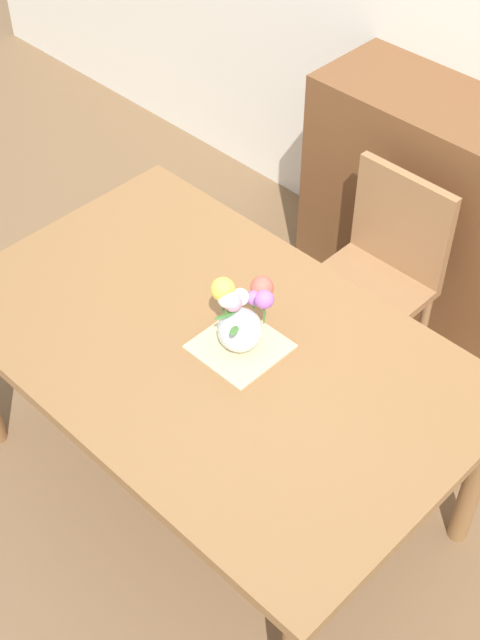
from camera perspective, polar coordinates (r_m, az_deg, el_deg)
name	(u,v)px	position (r m, az deg, el deg)	size (l,w,h in m)	color
ground_plane	(217,483)	(3.29, -1.54, -10.65)	(12.00, 12.00, 0.00)	brown
dining_table	(213,361)	(2.76, -1.81, -2.69)	(1.68, 1.05, 0.75)	olive
chair_far	(379,270)	(3.35, 9.09, 3.27)	(0.42, 0.42, 0.90)	#9E7047
dresser	(466,229)	(3.64, 14.59, 5.80)	(1.40, 0.47, 1.00)	brown
placemat	(240,347)	(2.69, 0.00, -1.76)	(0.25, 0.25, 0.01)	#CCB789
flower_vase	(240,316)	(2.61, 0.03, 0.24)	(0.21, 0.24, 0.25)	silver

